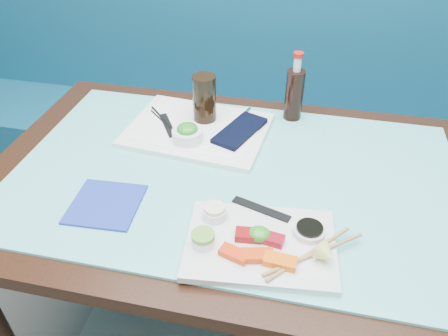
% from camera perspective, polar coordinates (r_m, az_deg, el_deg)
% --- Properties ---
extents(booth_bench, '(3.00, 0.56, 1.17)m').
position_cam_1_polar(booth_bench, '(2.11, 5.65, 4.88)').
color(booth_bench, navy).
rests_on(booth_bench, ground).
extents(dining_table, '(1.40, 0.90, 0.75)m').
position_cam_1_polar(dining_table, '(1.27, 1.19, -4.04)').
color(dining_table, black).
rests_on(dining_table, ground).
extents(glass_top, '(1.22, 0.76, 0.01)m').
position_cam_1_polar(glass_top, '(1.21, 1.24, -0.96)').
color(glass_top, '#67CDCE').
rests_on(glass_top, dining_table).
extents(sashimi_plate, '(0.36, 0.28, 0.02)m').
position_cam_1_polar(sashimi_plate, '(1.01, 4.78, -9.90)').
color(sashimi_plate, white).
rests_on(sashimi_plate, glass_top).
extents(salmon_left, '(0.07, 0.05, 0.02)m').
position_cam_1_polar(salmon_left, '(0.97, 1.35, -11.14)').
color(salmon_left, red).
rests_on(salmon_left, sashimi_plate).
extents(salmon_mid, '(0.08, 0.05, 0.02)m').
position_cam_1_polar(salmon_mid, '(0.96, 4.38, -11.35)').
color(salmon_mid, red).
rests_on(salmon_mid, sashimi_plate).
extents(salmon_right, '(0.07, 0.04, 0.02)m').
position_cam_1_polar(salmon_right, '(0.96, 7.35, -11.99)').
color(salmon_right, '#FF600A').
rests_on(salmon_right, sashimi_plate).
extents(tuna_left, '(0.06, 0.04, 0.02)m').
position_cam_1_polar(tuna_left, '(1.00, 3.17, -8.74)').
color(tuna_left, maroon).
rests_on(tuna_left, sashimi_plate).
extents(tuna_right, '(0.06, 0.04, 0.02)m').
position_cam_1_polar(tuna_right, '(1.00, 6.31, -9.22)').
color(tuna_right, maroon).
rests_on(tuna_right, sashimi_plate).
extents(seaweed_garnish, '(0.05, 0.05, 0.03)m').
position_cam_1_polar(seaweed_garnish, '(1.00, 4.65, -8.57)').
color(seaweed_garnish, '#2D8E20').
rests_on(seaweed_garnish, sashimi_plate).
extents(ramekin_wasabi, '(0.07, 0.07, 0.02)m').
position_cam_1_polar(ramekin_wasabi, '(0.99, -2.73, -9.46)').
color(ramekin_wasabi, white).
rests_on(ramekin_wasabi, sashimi_plate).
extents(wasabi_fill, '(0.06, 0.06, 0.01)m').
position_cam_1_polar(wasabi_fill, '(0.98, -2.76, -8.80)').
color(wasabi_fill, '#68A134').
rests_on(wasabi_fill, ramekin_wasabi).
extents(ramekin_ginger, '(0.07, 0.07, 0.02)m').
position_cam_1_polar(ramekin_ginger, '(1.05, -1.22, -5.96)').
color(ramekin_ginger, white).
rests_on(ramekin_ginger, sashimi_plate).
extents(ginger_fill, '(0.05, 0.05, 0.01)m').
position_cam_1_polar(ginger_fill, '(1.04, -1.24, -5.27)').
color(ginger_fill, '#F3E7C8').
rests_on(ginger_fill, ramekin_ginger).
extents(soy_dish, '(0.10, 0.10, 0.02)m').
position_cam_1_polar(soy_dish, '(1.03, 11.07, -8.06)').
color(soy_dish, silver).
rests_on(soy_dish, sashimi_plate).
extents(soy_fill, '(0.08, 0.08, 0.01)m').
position_cam_1_polar(soy_fill, '(1.03, 11.14, -7.66)').
color(soy_fill, black).
rests_on(soy_fill, soy_dish).
extents(lemon_wedge, '(0.06, 0.06, 0.05)m').
position_cam_1_polar(lemon_wedge, '(0.97, 13.28, -11.00)').
color(lemon_wedge, '#FAF476').
rests_on(lemon_wedge, sashimi_plate).
extents(chopstick_sleeve, '(0.15, 0.07, 0.00)m').
position_cam_1_polar(chopstick_sleeve, '(1.08, 4.86, -5.35)').
color(chopstick_sleeve, black).
rests_on(chopstick_sleeve, sashimi_plate).
extents(wooden_chopstick_a, '(0.17, 0.20, 0.01)m').
position_cam_1_polar(wooden_chopstick_a, '(0.99, 11.10, -10.87)').
color(wooden_chopstick_a, '#A57C4E').
rests_on(wooden_chopstick_a, sashimi_plate).
extents(wooden_chopstick_b, '(0.21, 0.17, 0.01)m').
position_cam_1_polar(wooden_chopstick_b, '(0.99, 11.69, -10.94)').
color(wooden_chopstick_b, '#A8764F').
rests_on(wooden_chopstick_b, sashimi_plate).
extents(serving_tray, '(0.45, 0.36, 0.02)m').
position_cam_1_polar(serving_tray, '(1.38, -3.46, 4.99)').
color(serving_tray, white).
rests_on(serving_tray, glass_top).
extents(paper_placemat, '(0.40, 0.30, 0.00)m').
position_cam_1_polar(paper_placemat, '(1.38, -3.47, 5.31)').
color(paper_placemat, white).
rests_on(paper_placemat, serving_tray).
extents(seaweed_bowl, '(0.11, 0.11, 0.04)m').
position_cam_1_polar(seaweed_bowl, '(1.31, -4.78, 4.29)').
color(seaweed_bowl, white).
rests_on(seaweed_bowl, serving_tray).
extents(seaweed_salad, '(0.08, 0.08, 0.03)m').
position_cam_1_polar(seaweed_salad, '(1.30, -4.83, 5.11)').
color(seaweed_salad, '#218B20').
rests_on(seaweed_salad, seaweed_bowl).
extents(cola_glass, '(0.09, 0.09, 0.15)m').
position_cam_1_polar(cola_glass, '(1.38, -2.58, 9.07)').
color(cola_glass, black).
rests_on(cola_glass, serving_tray).
extents(navy_pouch, '(0.15, 0.22, 0.02)m').
position_cam_1_polar(navy_pouch, '(1.35, 2.08, 4.90)').
color(navy_pouch, black).
rests_on(navy_pouch, serving_tray).
extents(fork, '(0.03, 0.08, 0.01)m').
position_cam_1_polar(fork, '(1.44, 2.63, 7.04)').
color(fork, silver).
rests_on(fork, serving_tray).
extents(black_chopstick_a, '(0.16, 0.15, 0.01)m').
position_cam_1_polar(black_chopstick_a, '(1.40, -7.52, 5.59)').
color(black_chopstick_a, black).
rests_on(black_chopstick_a, serving_tray).
extents(black_chopstick_b, '(0.19, 0.20, 0.01)m').
position_cam_1_polar(black_chopstick_b, '(1.39, -7.21, 5.58)').
color(black_chopstick_b, black).
rests_on(black_chopstick_b, serving_tray).
extents(tray_sleeve, '(0.10, 0.14, 0.00)m').
position_cam_1_polar(tray_sleeve, '(1.40, -7.36, 5.54)').
color(tray_sleeve, black).
rests_on(tray_sleeve, serving_tray).
extents(cola_bottle_body, '(0.08, 0.08, 0.17)m').
position_cam_1_polar(cola_bottle_body, '(1.44, 9.14, 9.40)').
color(cola_bottle_body, black).
rests_on(cola_bottle_body, glass_top).
extents(cola_bottle_neck, '(0.03, 0.03, 0.05)m').
position_cam_1_polar(cola_bottle_neck, '(1.39, 9.58, 13.25)').
color(cola_bottle_neck, silver).
rests_on(cola_bottle_neck, cola_bottle_body).
extents(cola_bottle_cap, '(0.03, 0.03, 0.01)m').
position_cam_1_polar(cola_bottle_cap, '(1.38, 9.71, 14.38)').
color(cola_bottle_cap, red).
rests_on(cola_bottle_cap, cola_bottle_neck).
extents(blue_napkin, '(0.18, 0.18, 0.01)m').
position_cam_1_polar(blue_napkin, '(1.15, -15.20, -4.57)').
color(blue_napkin, '#1B3199').
rests_on(blue_napkin, glass_top).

